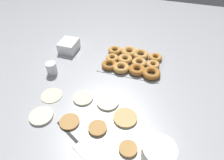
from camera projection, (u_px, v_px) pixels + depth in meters
ground_plane at (95, 96)px, 1.10m from camera, size 3.00×3.00×0.00m
pancake_0 at (108, 102)px, 1.06m from camera, size 0.12×0.12×0.01m
pancake_1 at (69, 122)px, 0.97m from camera, size 0.10×0.10×0.01m
pancake_2 at (52, 95)px, 1.10m from camera, size 0.12×0.12×0.01m
pancake_3 at (41, 116)px, 0.99m from camera, size 0.12×0.12×0.01m
pancake_4 at (125, 118)px, 0.98m from camera, size 0.12×0.12×0.01m
pancake_5 at (83, 98)px, 1.08m from camera, size 0.11×0.11×0.01m
pancake_6 at (98, 128)px, 0.94m from camera, size 0.09×0.09×0.02m
pancake_7 at (128, 149)px, 0.86m from camera, size 0.08×0.08×0.01m
donut_tray at (132, 61)px, 1.30m from camera, size 0.39×0.29×0.04m
batter_bowl at (159, 153)px, 0.82m from camera, size 0.14×0.14×0.07m
container_stack at (69, 46)px, 1.40m from camera, size 0.11×0.13×0.07m
paper_cup at (52, 68)px, 1.22m from camera, size 0.06×0.06×0.08m
spatula at (82, 147)px, 0.87m from camera, size 0.27×0.17×0.01m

